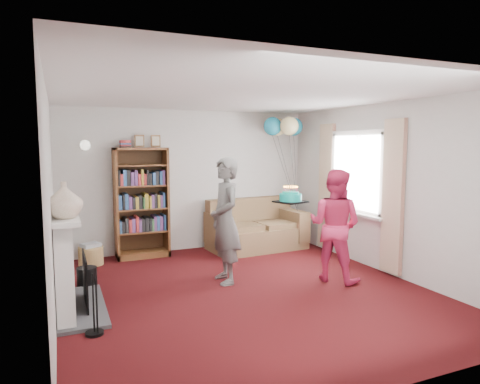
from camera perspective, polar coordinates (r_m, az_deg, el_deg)
name	(u,v)px	position (r m, az deg, el deg)	size (l,w,h in m)	color
ground	(245,291)	(5.68, 0.69, -13.06)	(5.00, 5.00, 0.00)	#33070D
wall_back	(189,180)	(7.75, -6.82, 1.55)	(4.50, 0.02, 2.50)	silver
wall_left	(50,205)	(4.94, -24.01, -1.61)	(0.02, 5.00, 2.50)	silver
wall_right	(386,188)	(6.64, 18.85, 0.47)	(0.02, 5.00, 2.50)	silver
ceiling	(245,94)	(5.40, 0.73, 12.91)	(4.50, 5.00, 0.01)	white
fireplace	(70,267)	(5.28, -21.73, -9.23)	(0.55, 1.80, 1.12)	#3F3F42
window_bay	(356,188)	(7.06, 15.26, 0.53)	(0.14, 2.02, 2.20)	white
wall_sconce	(85,145)	(7.28, -19.96, 5.89)	(0.16, 0.23, 0.16)	gold
bookcase	(141,203)	(7.38, -13.06, -1.49)	(0.87, 0.42, 2.05)	#472B14
sofa	(255,230)	(7.86, 2.04, -5.07)	(1.70, 0.90, 0.90)	brown
wicker_basket	(91,255)	(7.21, -19.27, -7.93)	(0.38, 0.38, 0.35)	#A9894F
person_striped	(225,220)	(5.84, -1.98, -3.82)	(0.63, 0.41, 1.72)	black
person_magenta	(335,225)	(6.07, 12.52, -4.34)	(0.76, 0.59, 1.56)	#CD2956
birthday_cake	(291,197)	(5.88, 6.76, -0.73)	(0.37, 0.37, 0.22)	black
balloons	(283,127)	(7.93, 5.79, 8.68)	(0.77, 0.77, 1.72)	#3F3F3F
mantel_vase	(64,200)	(4.79, -22.39, -0.99)	(0.36, 0.36, 0.38)	beige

